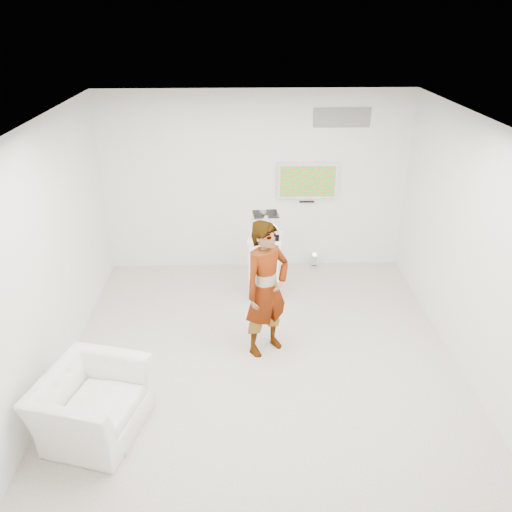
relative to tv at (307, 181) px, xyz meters
name	(u,v)px	position (x,y,z in m)	size (l,w,h in m)	color
room	(262,249)	(-0.85, -2.45, -0.05)	(5.01, 5.01, 3.00)	beige
tv	(307,181)	(0.00, 0.00, 0.00)	(1.00, 0.08, 0.60)	silver
logo_decal	(342,118)	(0.50, 0.04, 1.00)	(0.90, 0.02, 0.30)	slate
person	(266,289)	(-0.79, -2.41, -0.64)	(0.67, 0.44, 1.83)	silver
armchair	(92,404)	(-2.69, -3.77, -1.20)	(1.09, 0.95, 0.71)	silver
pedestal	(265,267)	(-0.74, -1.05, -1.04)	(0.50, 0.50, 1.03)	white
floor_uplight	(314,261)	(0.17, -0.11, -1.42)	(0.17, 0.17, 0.26)	silver
vitrine	(265,226)	(-0.74, -1.05, -0.34)	(0.37, 0.37, 0.37)	white
console	(265,231)	(-0.74, -1.05, -0.42)	(0.05, 0.15, 0.21)	white
wii_remote	(275,227)	(-0.68, -2.14, 0.09)	(0.03, 0.13, 0.03)	white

